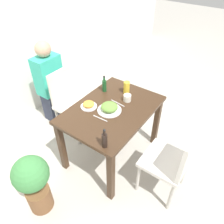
{
  "coord_description": "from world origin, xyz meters",
  "views": [
    {
      "loc": [
        -1.47,
        -1.05,
        2.16
      ],
      "look_at": [
        0.0,
        0.0,
        0.68
      ],
      "focal_mm": 35.0,
      "sensor_mm": 36.0,
      "label": 1
    }
  ],
  "objects_px": {
    "food_plate": "(109,108)",
    "chair_far": "(70,99)",
    "side_plate": "(89,105)",
    "potted_plant_left": "(33,181)",
    "drink_cup": "(127,98)",
    "sauce_bottle": "(105,140)",
    "juice_glass": "(127,87)",
    "condiment_bottle": "(104,85)",
    "chair_near": "(174,160)",
    "person_figure": "(50,83)"
  },
  "relations": [
    {
      "from": "juice_glass",
      "to": "sauce_bottle",
      "type": "height_order",
      "value": "sauce_bottle"
    },
    {
      "from": "potted_plant_left",
      "to": "condiment_bottle",
      "type": "bearing_deg",
      "value": 3.77
    },
    {
      "from": "side_plate",
      "to": "juice_glass",
      "type": "bearing_deg",
      "value": -21.64
    },
    {
      "from": "side_plate",
      "to": "sauce_bottle",
      "type": "bearing_deg",
      "value": -126.16
    },
    {
      "from": "sauce_bottle",
      "to": "person_figure",
      "type": "xyz_separation_m",
      "value": [
        0.58,
        1.37,
        -0.23
      ]
    },
    {
      "from": "drink_cup",
      "to": "sauce_bottle",
      "type": "xyz_separation_m",
      "value": [
        -0.68,
        -0.2,
        0.04
      ]
    },
    {
      "from": "condiment_bottle",
      "to": "person_figure",
      "type": "height_order",
      "value": "person_figure"
    },
    {
      "from": "drink_cup",
      "to": "condiment_bottle",
      "type": "distance_m",
      "value": 0.32
    },
    {
      "from": "drink_cup",
      "to": "potted_plant_left",
      "type": "height_order",
      "value": "drink_cup"
    },
    {
      "from": "side_plate",
      "to": "sauce_bottle",
      "type": "height_order",
      "value": "sauce_bottle"
    },
    {
      "from": "chair_near",
      "to": "side_plate",
      "type": "height_order",
      "value": "chair_near"
    },
    {
      "from": "condiment_bottle",
      "to": "person_figure",
      "type": "relative_size",
      "value": 0.17
    },
    {
      "from": "potted_plant_left",
      "to": "person_figure",
      "type": "xyz_separation_m",
      "value": [
        1.07,
        0.93,
        0.16
      ]
    },
    {
      "from": "food_plate",
      "to": "chair_far",
      "type": "bearing_deg",
      "value": 80.75
    },
    {
      "from": "juice_glass",
      "to": "person_figure",
      "type": "relative_size",
      "value": 0.12
    },
    {
      "from": "sauce_bottle",
      "to": "food_plate",
      "type": "bearing_deg",
      "value": 31.69
    },
    {
      "from": "food_plate",
      "to": "person_figure",
      "type": "distance_m",
      "value": 1.14
    },
    {
      "from": "condiment_bottle",
      "to": "potted_plant_left",
      "type": "bearing_deg",
      "value": -176.23
    },
    {
      "from": "side_plate",
      "to": "person_figure",
      "type": "xyz_separation_m",
      "value": [
        0.23,
        0.9,
        -0.17
      ]
    },
    {
      "from": "chair_near",
      "to": "condiment_bottle",
      "type": "relative_size",
      "value": 4.37
    },
    {
      "from": "juice_glass",
      "to": "person_figure",
      "type": "xyz_separation_m",
      "value": [
        -0.23,
        1.08,
        -0.22
      ]
    },
    {
      "from": "side_plate",
      "to": "potted_plant_left",
      "type": "height_order",
      "value": "side_plate"
    },
    {
      "from": "food_plate",
      "to": "potted_plant_left",
      "type": "relative_size",
      "value": 0.36
    },
    {
      "from": "chair_near",
      "to": "sauce_bottle",
      "type": "bearing_deg",
      "value": -52.24
    },
    {
      "from": "food_plate",
      "to": "potted_plant_left",
      "type": "bearing_deg",
      "value": 168.78
    },
    {
      "from": "side_plate",
      "to": "potted_plant_left",
      "type": "distance_m",
      "value": 0.91
    },
    {
      "from": "side_plate",
      "to": "drink_cup",
      "type": "bearing_deg",
      "value": -39.39
    },
    {
      "from": "potted_plant_left",
      "to": "person_figure",
      "type": "height_order",
      "value": "person_figure"
    },
    {
      "from": "chair_far",
      "to": "sauce_bottle",
      "type": "bearing_deg",
      "value": -119.0
    },
    {
      "from": "chair_far",
      "to": "condiment_bottle",
      "type": "distance_m",
      "value": 0.56
    },
    {
      "from": "condiment_bottle",
      "to": "juice_glass",
      "type": "bearing_deg",
      "value": -62.96
    },
    {
      "from": "chair_near",
      "to": "juice_glass",
      "type": "xyz_separation_m",
      "value": [
        0.41,
        0.8,
        0.3
      ]
    },
    {
      "from": "juice_glass",
      "to": "chair_far",
      "type": "bearing_deg",
      "value": 111.42
    },
    {
      "from": "chair_near",
      "to": "potted_plant_left",
      "type": "xyz_separation_m",
      "value": [
        -0.9,
        0.96,
        -0.09
      ]
    },
    {
      "from": "food_plate",
      "to": "drink_cup",
      "type": "xyz_separation_m",
      "value": [
        0.26,
        -0.06,
        -0.0
      ]
    },
    {
      "from": "food_plate",
      "to": "person_figure",
      "type": "xyz_separation_m",
      "value": [
        0.15,
        1.11,
        -0.19
      ]
    },
    {
      "from": "chair_near",
      "to": "chair_far",
      "type": "height_order",
      "value": "same"
    },
    {
      "from": "chair_far",
      "to": "food_plate",
      "type": "height_order",
      "value": "chair_far"
    },
    {
      "from": "side_plate",
      "to": "drink_cup",
      "type": "xyz_separation_m",
      "value": [
        0.33,
        -0.27,
        0.01
      ]
    },
    {
      "from": "side_plate",
      "to": "chair_near",
      "type": "bearing_deg",
      "value": -87.01
    },
    {
      "from": "potted_plant_left",
      "to": "person_figure",
      "type": "bearing_deg",
      "value": 40.86
    },
    {
      "from": "sauce_bottle",
      "to": "juice_glass",
      "type": "bearing_deg",
      "value": 19.93
    },
    {
      "from": "chair_far",
      "to": "side_plate",
      "type": "distance_m",
      "value": 0.59
    },
    {
      "from": "chair_far",
      "to": "sauce_bottle",
      "type": "height_order",
      "value": "sauce_bottle"
    },
    {
      "from": "drink_cup",
      "to": "person_figure",
      "type": "height_order",
      "value": "person_figure"
    },
    {
      "from": "juice_glass",
      "to": "sauce_bottle",
      "type": "xyz_separation_m",
      "value": [
        -0.8,
        -0.29,
        0.01
      ]
    },
    {
      "from": "chair_far",
      "to": "juice_glass",
      "type": "height_order",
      "value": "chair_far"
    },
    {
      "from": "food_plate",
      "to": "chair_near",
      "type": "bearing_deg",
      "value": -91.84
    },
    {
      "from": "chair_near",
      "to": "sauce_bottle",
      "type": "xyz_separation_m",
      "value": [
        -0.4,
        0.51,
        0.3
      ]
    },
    {
      "from": "drink_cup",
      "to": "potted_plant_left",
      "type": "bearing_deg",
      "value": 168.33
    }
  ]
}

